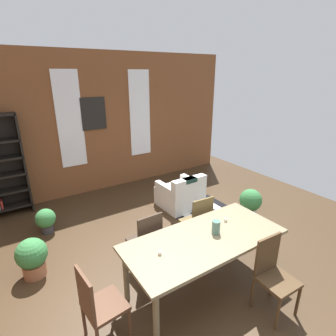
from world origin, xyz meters
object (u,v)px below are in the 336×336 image
vase_on_table (216,227)px  potted_plant_by_shelf (250,202)px  dining_chair_near_right (273,273)px  potted_plant_corner (46,220)px  potted_plant_window (32,257)px  dining_chair_far_right (198,221)px  dining_chair_head_left (98,305)px  armchair_white (181,195)px  dining_table (205,243)px  dining_chair_far_left (147,240)px

vase_on_table → potted_plant_by_shelf: 2.09m
dining_chair_near_right → potted_plant_by_shelf: size_ratio=1.60×
potted_plant_corner → potted_plant_window: 1.13m
dining_chair_far_right → dining_chair_head_left: same height
dining_chair_far_right → dining_chair_head_left: 2.00m
dining_chair_far_right → armchair_white: 1.49m
dining_table → potted_plant_window: dining_table is taller
potted_plant_window → armchair_white: bearing=10.6°
dining_chair_far_right → dining_chair_head_left: bearing=-159.5°
dining_chair_far_right → dining_chair_far_left: same height
dining_table → potted_plant_by_shelf: 2.21m
armchair_white → dining_chair_near_right: bearing=-102.9°
potted_plant_by_shelf → potted_plant_window: potted_plant_by_shelf is taller
dining_table → vase_on_table: size_ratio=11.52×
dining_table → armchair_white: dining_table is taller
dining_chair_far_left → dining_chair_far_right: bearing=0.0°
dining_chair_far_left → armchair_white: 2.06m
vase_on_table → potted_plant_window: 2.58m
vase_on_table → armchair_white: bearing=65.8°
dining_chair_head_left → armchair_white: size_ratio=1.16×
dining_chair_head_left → dining_chair_far_left: (0.95, 0.70, 0.00)m
potted_plant_corner → dining_chair_far_left: bearing=-60.5°
potted_plant_window → dining_chair_far_left: bearing=-29.3°
dining_chair_far_right → potted_plant_by_shelf: (1.52, 0.22, -0.18)m
potted_plant_window → dining_chair_near_right: bearing=-42.9°
dining_chair_head_left → armchair_white: bearing=39.1°
dining_table → dining_chair_near_right: 0.86m
vase_on_table → potted_plant_corner: size_ratio=0.39×
dining_chair_head_left → potted_plant_by_shelf: 3.52m
dining_chair_far_right → dining_chair_near_right: 1.39m
dining_chair_near_right → potted_plant_window: size_ratio=1.63×
dining_table → potted_plant_window: size_ratio=3.56×
dining_chair_near_right → potted_plant_corner: dining_chair_near_right is taller
dining_chair_far_left → potted_plant_window: 1.61m
dining_chair_head_left → potted_plant_corner: 2.57m
potted_plant_by_shelf → dining_chair_far_left: bearing=-174.8°
dining_table → vase_on_table: (0.18, -0.00, 0.17)m
dining_table → armchair_white: (1.09, 2.03, -0.42)m
dining_chair_far_right → potted_plant_corner: bearing=136.8°
dining_chair_head_left → dining_chair_near_right: (1.88, -0.69, 0.00)m
vase_on_table → dining_chair_head_left: bearing=-179.7°
dining_chair_far_left → potted_plant_by_shelf: size_ratio=1.60×
vase_on_table → dining_chair_head_left: (-1.59, -0.01, -0.36)m
armchair_white → potted_plant_window: 3.00m
dining_chair_far_left → vase_on_table: bearing=-47.1°
dining_chair_far_left → armchair_white: bearing=40.6°
armchair_white → potted_plant_corner: (-2.60, 0.52, -0.02)m
dining_chair_far_right → dining_chair_near_right: size_ratio=1.00×
dining_table → dining_chair_far_right: 0.85m
dining_chair_far_left → potted_plant_corner: dining_chair_far_left is taller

